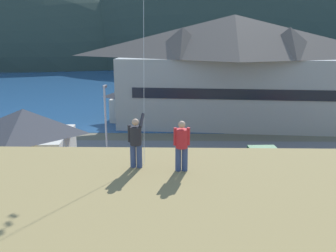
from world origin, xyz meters
TOP-DOWN VIEW (x-y plane):
  - ground_plane at (0.00, 0.00)m, footprint 600.00×600.00m
  - parking_lot_pad at (0.00, 5.00)m, footprint 40.00×20.00m
  - bay_water at (0.00, 60.00)m, footprint 360.00×84.00m
  - far_hill_west_ridge at (-59.92, 112.30)m, footprint 137.76×75.21m
  - far_hill_east_peak at (23.23, 108.34)m, footprint 121.71×69.55m
  - harbor_lodge at (8.20, 22.92)m, footprint 27.60×13.29m
  - storage_shed_near_lot at (-8.33, 4.30)m, footprint 6.44×5.81m
  - storage_shed_waterside at (-3.12, 23.96)m, footprint 6.41×5.14m
  - wharf_dock at (0.64, 36.00)m, footprint 3.20×13.72m
  - moored_boat_wharfside at (-2.83, 31.95)m, footprint 2.82×7.23m
  - parked_car_mid_row_center at (0.97, 6.35)m, footprint 4.21×2.08m
  - parked_car_back_row_left at (8.43, 7.45)m, footprint 4.30×2.25m
  - parked_car_lone_by_shed at (-2.98, 1.41)m, footprint 4.29×2.23m
  - parked_car_mid_row_far at (11.31, 1.55)m, footprint 4.21×2.07m
  - parking_light_pole at (-4.18, 10.56)m, footprint 0.24×0.78m
  - person_kite_flyer at (0.29, -6.48)m, footprint 0.56×0.64m
  - person_companion at (1.86, -6.78)m, footprint 0.55×0.40m

SIDE VIEW (x-z plane):
  - ground_plane at x=0.00m, z-range 0.00..0.00m
  - far_hill_west_ridge at x=-59.92m, z-range -30.10..30.10m
  - far_hill_east_peak at x=23.23m, z-range -36.51..36.51m
  - bay_water at x=0.00m, z-range 0.00..0.03m
  - parking_lot_pad at x=0.00m, z-range 0.00..0.10m
  - wharf_dock at x=0.64m, z-range 0.00..0.70m
  - moored_boat_wharfside at x=-2.83m, z-range -0.36..1.80m
  - parked_car_mid_row_center at x=0.97m, z-range 0.15..1.97m
  - parked_car_back_row_left at x=8.43m, z-range 0.15..1.97m
  - parked_car_lone_by_shed at x=-2.98m, z-range 0.15..1.97m
  - parked_car_mid_row_far at x=11.31m, z-range 0.15..1.97m
  - storage_shed_waterside at x=-3.12m, z-range 0.08..4.33m
  - storage_shed_near_lot at x=-8.33m, z-range 0.10..5.65m
  - parking_light_pole at x=-4.18m, z-range 0.62..6.68m
  - harbor_lodge at x=8.20m, z-range 0.39..12.69m
  - person_companion at x=1.86m, z-range 5.88..7.62m
  - person_kite_flyer at x=0.29m, z-range 5.83..7.69m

